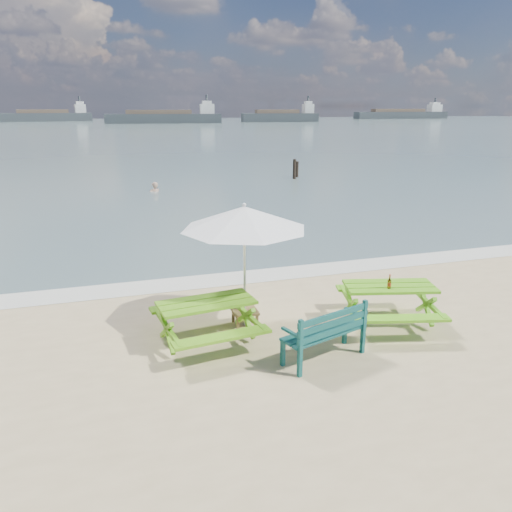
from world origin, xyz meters
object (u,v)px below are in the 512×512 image
object	(u,v)px
side_table	(245,317)
beer_bottle	(389,284)
picnic_table_left	(207,323)
swimmer	(155,199)
picnic_table_right	(388,306)
patio_umbrella	(244,218)
park_bench	(324,343)

from	to	relation	value
side_table	beer_bottle	size ratio (longest dim) A/B	1.79
picnic_table_left	side_table	bearing A→B (deg)	32.52
beer_bottle	swimmer	size ratio (longest dim) A/B	0.16
picnic_table_right	swimmer	bearing A→B (deg)	98.44
patio_umbrella	swimmer	world-z (taller)	patio_umbrella
picnic_table_left	side_table	distance (m)	0.97
picnic_table_right	patio_umbrella	world-z (taller)	patio_umbrella
beer_bottle	picnic_table_left	bearing A→B (deg)	173.36
picnic_table_left	patio_umbrella	distance (m)	1.89
picnic_table_left	patio_umbrella	bearing A→B (deg)	32.52
swimmer	park_bench	bearing A→B (deg)	-87.48
picnic_table_left	park_bench	size ratio (longest dim) A/B	1.29
park_bench	side_table	distance (m)	1.80
swimmer	beer_bottle	bearing A→B (deg)	-82.00
beer_bottle	side_table	bearing A→B (deg)	159.71
picnic_table_left	park_bench	world-z (taller)	park_bench
side_table	swimmer	world-z (taller)	swimmer
picnic_table_right	swimmer	xyz separation A→B (m)	(-2.42, 16.31, -0.71)
park_bench	swimmer	size ratio (longest dim) A/B	0.95
park_bench	patio_umbrella	xyz separation A→B (m)	(-0.82, 1.59, 1.72)
picnic_table_left	beer_bottle	xyz separation A→B (m)	(3.18, -0.37, 0.48)
patio_umbrella	picnic_table_left	bearing A→B (deg)	-147.48
picnic_table_left	park_bench	xyz separation A→B (m)	(1.63, -1.08, -0.09)
picnic_table_right	swimmer	distance (m)	16.50
side_table	patio_umbrella	xyz separation A→B (m)	(0.00, 0.00, 1.84)
side_table	picnic_table_right	bearing A→B (deg)	-16.61
picnic_table_left	swimmer	xyz separation A→B (m)	(0.87, 16.08, -0.71)
side_table	swimmer	bearing A→B (deg)	89.74
picnic_table_left	park_bench	bearing A→B (deg)	-33.68
picnic_table_left	patio_umbrella	world-z (taller)	patio_umbrella
picnic_table_right	beer_bottle	size ratio (longest dim) A/B	8.34
picnic_table_left	park_bench	distance (m)	1.96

